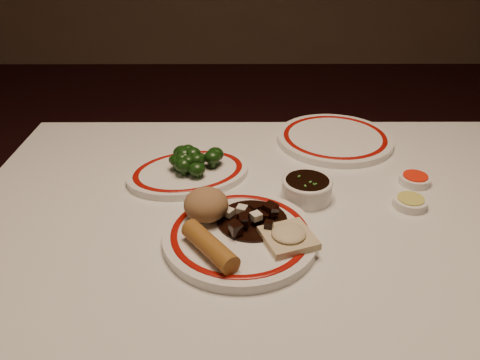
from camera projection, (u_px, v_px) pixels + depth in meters
name	position (u px, v px, depth m)	size (l,w,h in m)	color
dining_table	(280.00, 260.00, 0.90)	(1.20, 0.90, 0.75)	silver
main_plate	(240.00, 236.00, 0.79)	(0.28, 0.28, 0.02)	white
rice_mound	(206.00, 205.00, 0.81)	(0.08, 0.08, 0.06)	#936B45
spring_roll	(210.00, 246.00, 0.73)	(0.03, 0.03, 0.12)	#996425
fried_wonton	(288.00, 236.00, 0.77)	(0.10, 0.10, 0.02)	#C7B58D
stirfry_heap	(253.00, 218.00, 0.81)	(0.12, 0.12, 0.03)	black
broccoli_plate	(189.00, 173.00, 0.99)	(0.31, 0.29, 0.02)	white
broccoli_pile	(191.00, 159.00, 0.97)	(0.11, 0.10, 0.05)	#23471C
soy_bowl	(307.00, 189.00, 0.90)	(0.10, 0.10, 0.04)	white
sweet_sour_dish	(415.00, 179.00, 0.96)	(0.06, 0.06, 0.02)	white
mustard_dish	(410.00, 202.00, 0.89)	(0.06, 0.06, 0.02)	white
far_plate	(335.00, 138.00, 1.13)	(0.33, 0.33, 0.02)	white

